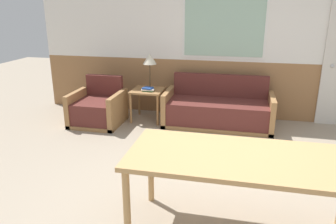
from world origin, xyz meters
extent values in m
plane|color=gray|center=(0.00, 0.00, 0.00)|extent=(16.00, 16.00, 0.00)
cube|color=#996B42|center=(0.00, 2.63, 0.50)|extent=(7.20, 0.06, 1.00)
cube|color=white|center=(0.00, 2.63, 1.85)|extent=(7.20, 0.06, 1.70)
cube|color=white|center=(-0.27, 2.59, 1.66)|extent=(1.41, 0.01, 1.22)
cube|color=#99BCA8|center=(-0.27, 2.58, 1.66)|extent=(1.33, 0.02, 1.14)
cube|color=#9E7042|center=(-0.27, 2.08, 0.03)|extent=(1.77, 0.77, 0.06)
cube|color=#5B2823|center=(-0.27, 2.06, 0.24)|extent=(1.61, 0.69, 0.36)
cube|color=#5B2823|center=(-0.27, 2.41, 0.61)|extent=(1.61, 0.10, 0.38)
cube|color=#9E7042|center=(-1.11, 2.08, 0.28)|extent=(0.08, 0.77, 0.56)
cube|color=#9E7042|center=(0.58, 2.08, 0.28)|extent=(0.08, 0.77, 0.56)
cube|color=#9E7042|center=(-2.25, 1.72, 0.03)|extent=(0.81, 0.79, 0.06)
cube|color=#5B2823|center=(-2.25, 1.70, 0.23)|extent=(0.65, 0.71, 0.35)
cube|color=#5B2823|center=(-2.25, 2.07, 0.59)|extent=(0.65, 0.10, 0.36)
cube|color=#9E7042|center=(-2.61, 1.72, 0.27)|extent=(0.08, 0.79, 0.55)
cube|color=#9E7042|center=(-1.88, 1.72, 0.27)|extent=(0.08, 0.79, 0.55)
cube|color=#9E7042|center=(-1.48, 2.10, 0.53)|extent=(0.53, 0.53, 0.03)
cylinder|color=#9E7042|center=(-1.71, 1.87, 0.26)|extent=(0.04, 0.04, 0.51)
cylinder|color=#9E7042|center=(-1.24, 1.87, 0.26)|extent=(0.04, 0.04, 0.51)
cylinder|color=#9E7042|center=(-1.71, 2.34, 0.26)|extent=(0.04, 0.04, 0.51)
cylinder|color=#9E7042|center=(-1.24, 2.34, 0.26)|extent=(0.04, 0.04, 0.51)
cylinder|color=#4C3823|center=(-1.46, 2.20, 0.55)|extent=(0.13, 0.13, 0.02)
cylinder|color=#4C3823|center=(-1.46, 2.20, 0.77)|extent=(0.02, 0.02, 0.41)
cone|color=beige|center=(-1.46, 2.20, 1.06)|extent=(0.23, 0.23, 0.18)
cube|color=#2D7F3D|center=(-1.44, 2.01, 0.55)|extent=(0.18, 0.11, 0.02)
cube|color=white|center=(-1.44, 2.01, 0.57)|extent=(0.22, 0.13, 0.02)
cube|color=#234799|center=(-1.45, 2.01, 0.59)|extent=(0.18, 0.17, 0.03)
cube|color=tan|center=(0.14, -0.65, 0.75)|extent=(1.91, 0.83, 0.04)
cylinder|color=tan|center=(-0.75, -1.01, 0.36)|extent=(0.06, 0.06, 0.73)
cylinder|color=tan|center=(-0.75, -0.29, 0.36)|extent=(0.06, 0.06, 0.73)
sphere|color=silver|center=(1.49, 2.54, 0.99)|extent=(0.06, 0.06, 0.06)
camera|label=1|loc=(0.06, -3.13, 1.93)|focal=35.00mm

